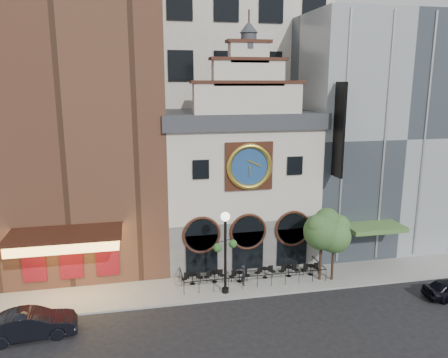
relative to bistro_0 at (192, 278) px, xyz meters
The scene contains 18 objects.
ground 5.28m from the bistro_0, 30.93° to the right, with size 120.00×120.00×0.00m, color black.
sidewalk 4.54m from the bistro_0, ahead, with size 44.00×5.00×0.15m, color gray.
clock_building 9.13m from the bistro_0, 48.73° to the left, with size 12.60×8.78×18.65m.
theater_building 16.39m from the bistro_0, 139.49° to the left, with size 14.00×15.60×25.00m.
retail_building 21.21m from the bistro_0, 22.63° to the left, with size 14.00×14.40×20.00m.
office_tower 26.37m from the bistro_0, 75.42° to the left, with size 20.00×16.00×40.00m, color beige.
cafe_railing 4.51m from the bistro_0, ahead, with size 10.60×2.60×0.90m, color black, non-canonical shape.
bistro_0 is the anchor object (origin of this frame).
bistro_1 1.66m from the bistro_0, ahead, with size 1.58×0.68×0.90m.
bistro_2 3.47m from the bistro_0, ahead, with size 1.58×0.68×0.90m.
bistro_3 5.51m from the bistro_0, ahead, with size 1.58×0.68×0.90m.
bistro_4 7.37m from the bistro_0, ahead, with size 1.58×0.68×0.90m.
bistro_5 9.10m from the bistro_0, ahead, with size 1.58×0.68×0.90m.
car_left 11.10m from the bistro_0, 155.29° to the right, with size 1.77×5.07×1.67m, color black.
pedestrian 3.75m from the bistro_0, 14.11° to the right, with size 0.56×0.37×1.54m, color black.
lamppost 4.20m from the bistro_0, 40.33° to the right, with size 1.78×1.12×5.89m.
tree_left 10.20m from the bistro_0, ahead, with size 2.82×2.71×5.43m.
tree_right 10.93m from the bistro_0, ahead, with size 2.56×2.47×4.93m.
Camera 1 is at (-8.30, -26.71, 14.59)m, focal length 35.00 mm.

